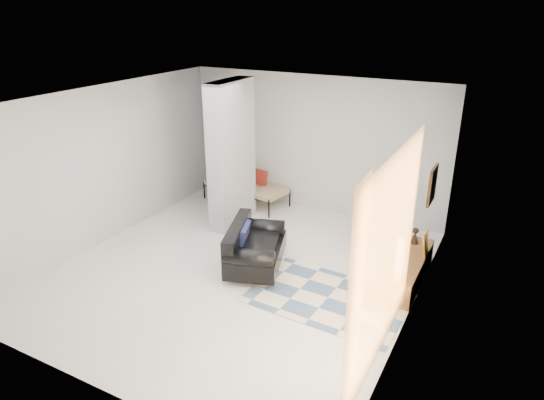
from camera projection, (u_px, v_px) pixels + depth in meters
The scene contains 17 objects.
floor at pixel (239, 270), 7.97m from camera, with size 6.00×6.00×0.00m, color silver.
ceiling at pixel (234, 99), 6.91m from camera, with size 6.00×6.00×0.00m, color white.
wall_back at pixel (314, 145), 9.90m from camera, with size 6.00×6.00×0.00m, color #BABDBE.
wall_front at pixel (83, 283), 4.98m from camera, with size 6.00×6.00×0.00m, color #BABDBE.
wall_left at pixel (105, 165), 8.63m from camera, with size 6.00×6.00×0.00m, color #BABDBE.
wall_right at pixel (418, 227), 6.25m from camera, with size 6.00×6.00×0.00m, color #BABDBE.
partition_column at pixel (232, 155), 9.23m from camera, with size 0.35×1.20×2.80m, color #A3A7AA.
hallway_door at pixel (227, 150), 10.92m from camera, with size 0.85×0.06×2.04m, color silver.
curtain at pixel (388, 260), 5.32m from camera, with size 2.55×2.55×0.00m, color orange.
wall_art at pixel (432, 185), 6.96m from camera, with size 0.04×0.45×0.55m, color #37200F.
media_console at pixel (408, 269), 7.59m from camera, with size 0.45×1.68×0.80m.
loveseat at pixel (253, 247), 7.93m from camera, with size 1.21×1.58×0.76m.
daybed at pixel (246, 184), 10.58m from camera, with size 1.94×1.05×0.77m.
area_rug at pixel (328, 298), 7.21m from camera, with size 2.26×1.51×0.01m, color beige.
cylinder_lamp at pixel (399, 259), 6.86m from camera, with size 0.12×0.12×0.63m, color white.
bronze_figurine at pixel (415, 236), 7.95m from camera, with size 0.14×0.14×0.27m, color black, non-canonical shape.
vase at pixel (402, 260), 7.26m from camera, with size 0.18×0.18×0.19m, color white.
Camera 1 is at (3.73, -5.88, 4.07)m, focal length 32.00 mm.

